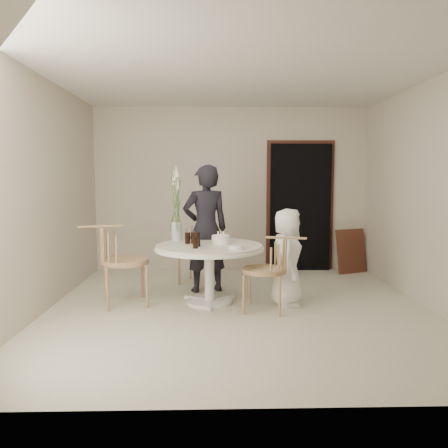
{
  "coord_description": "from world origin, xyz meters",
  "views": [
    {
      "loc": [
        -0.31,
        -5.02,
        1.54
      ],
      "look_at": [
        -0.17,
        0.3,
        0.98
      ],
      "focal_mm": 35.0,
      "sensor_mm": 36.0,
      "label": 1
    }
  ],
  "objects_px": {
    "boy": "(287,257)",
    "flower_vase": "(176,212)",
    "girl": "(206,229)",
    "chair_left": "(113,253)",
    "table": "(209,254)",
    "chair_far": "(201,243)",
    "birthday_cake": "(221,240)",
    "chair_right": "(275,263)"
  },
  "relations": [
    {
      "from": "table",
      "to": "chair_far",
      "type": "distance_m",
      "value": 1.19
    },
    {
      "from": "birthday_cake",
      "to": "chair_right",
      "type": "bearing_deg",
      "value": -33.93
    },
    {
      "from": "birthday_cake",
      "to": "boy",
      "type": "bearing_deg",
      "value": -11.53
    },
    {
      "from": "chair_right",
      "to": "birthday_cake",
      "type": "xyz_separation_m",
      "value": [
        -0.62,
        0.41,
        0.21
      ]
    },
    {
      "from": "chair_left",
      "to": "boy",
      "type": "distance_m",
      "value": 2.1
    },
    {
      "from": "chair_left",
      "to": "birthday_cake",
      "type": "relative_size",
      "value": 4.43
    },
    {
      "from": "table",
      "to": "chair_left",
      "type": "height_order",
      "value": "chair_left"
    },
    {
      "from": "birthday_cake",
      "to": "table",
      "type": "bearing_deg",
      "value": -156.43
    },
    {
      "from": "girl",
      "to": "flower_vase",
      "type": "height_order",
      "value": "girl"
    },
    {
      "from": "chair_far",
      "to": "flower_vase",
      "type": "xyz_separation_m",
      "value": [
        -0.29,
        -0.83,
        0.53
      ]
    },
    {
      "from": "chair_left",
      "to": "flower_vase",
      "type": "bearing_deg",
      "value": -76.25
    },
    {
      "from": "birthday_cake",
      "to": "chair_left",
      "type": "bearing_deg",
      "value": -174.23
    },
    {
      "from": "table",
      "to": "birthday_cake",
      "type": "xyz_separation_m",
      "value": [
        0.14,
        0.06,
        0.17
      ]
    },
    {
      "from": "chair_far",
      "to": "chair_right",
      "type": "distance_m",
      "value": 1.77
    },
    {
      "from": "chair_right",
      "to": "girl",
      "type": "bearing_deg",
      "value": -124.74
    },
    {
      "from": "girl",
      "to": "flower_vase",
      "type": "bearing_deg",
      "value": 15.44
    },
    {
      "from": "flower_vase",
      "to": "chair_far",
      "type": "bearing_deg",
      "value": 70.69
    },
    {
      "from": "girl",
      "to": "chair_left",
      "type": "bearing_deg",
      "value": 13.72
    },
    {
      "from": "chair_far",
      "to": "chair_left",
      "type": "relative_size",
      "value": 0.9
    },
    {
      "from": "chair_far",
      "to": "flower_vase",
      "type": "height_order",
      "value": "flower_vase"
    },
    {
      "from": "birthday_cake",
      "to": "chair_far",
      "type": "bearing_deg",
      "value": 104.01
    },
    {
      "from": "chair_right",
      "to": "flower_vase",
      "type": "bearing_deg",
      "value": -106.28
    },
    {
      "from": "chair_far",
      "to": "table",
      "type": "bearing_deg",
      "value": -62.91
    },
    {
      "from": "flower_vase",
      "to": "chair_right",
      "type": "bearing_deg",
      "value": -30.49
    },
    {
      "from": "birthday_cake",
      "to": "flower_vase",
      "type": "height_order",
      "value": "flower_vase"
    },
    {
      "from": "table",
      "to": "chair_far",
      "type": "bearing_deg",
      "value": 96.63
    },
    {
      "from": "table",
      "to": "boy",
      "type": "relative_size",
      "value": 1.13
    },
    {
      "from": "chair_right",
      "to": "chair_left",
      "type": "bearing_deg",
      "value": -84.21
    },
    {
      "from": "chair_left",
      "to": "boy",
      "type": "height_order",
      "value": "boy"
    },
    {
      "from": "chair_right",
      "to": "boy",
      "type": "height_order",
      "value": "boy"
    },
    {
      "from": "chair_right",
      "to": "chair_left",
      "type": "xyz_separation_m",
      "value": [
        -1.91,
        0.28,
        0.07
      ]
    },
    {
      "from": "chair_left",
      "to": "flower_vase",
      "type": "relative_size",
      "value": 1.01
    },
    {
      "from": "chair_left",
      "to": "flower_vase",
      "type": "height_order",
      "value": "flower_vase"
    },
    {
      "from": "boy",
      "to": "flower_vase",
      "type": "distance_m",
      "value": 1.53
    },
    {
      "from": "chair_left",
      "to": "birthday_cake",
      "type": "xyz_separation_m",
      "value": [
        1.3,
        0.13,
        0.14
      ]
    },
    {
      "from": "chair_far",
      "to": "girl",
      "type": "distance_m",
      "value": 0.66
    },
    {
      "from": "chair_left",
      "to": "birthday_cake",
      "type": "height_order",
      "value": "chair_left"
    },
    {
      "from": "chair_right",
      "to": "chair_left",
      "type": "relative_size",
      "value": 0.89
    },
    {
      "from": "girl",
      "to": "boy",
      "type": "height_order",
      "value": "girl"
    },
    {
      "from": "chair_right",
      "to": "girl",
      "type": "xyz_separation_m",
      "value": [
        -0.81,
        0.93,
        0.29
      ]
    },
    {
      "from": "boy",
      "to": "birthday_cake",
      "type": "distance_m",
      "value": 0.84
    },
    {
      "from": "birthday_cake",
      "to": "flower_vase",
      "type": "xyz_separation_m",
      "value": [
        -0.57,
        0.28,
        0.33
      ]
    }
  ]
}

